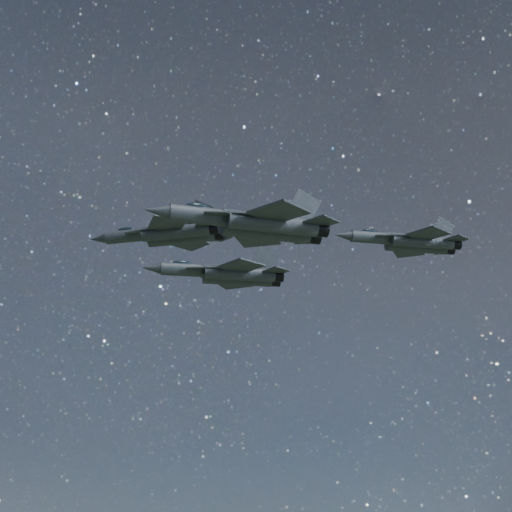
{
  "coord_description": "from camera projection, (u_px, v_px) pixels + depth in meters",
  "views": [
    {
      "loc": [
        -4.57,
        -84.51,
        128.48
      ],
      "look_at": [
        -0.36,
        -0.42,
        157.22
      ],
      "focal_mm": 55.0,
      "sensor_mm": 36.0,
      "label": 1
    }
  ],
  "objects": [
    {
      "name": "jet_right",
      "position": [
        255.0,
        224.0,
        74.49
      ],
      "size": [
        18.52,
        12.64,
        4.65
      ],
      "rotation": [
        0.0,
        0.0,
        0.23
      ],
      "color": "#2C3237"
    },
    {
      "name": "jet_lead",
      "position": [
        168.0,
        234.0,
        90.54
      ],
      "size": [
        17.23,
        11.57,
        4.35
      ],
      "rotation": [
        0.0,
        0.0,
        -0.31
      ],
      "color": "#2C3237"
    },
    {
      "name": "jet_left",
      "position": [
        227.0,
        274.0,
        101.54
      ],
      "size": [
        19.14,
        13.37,
        4.82
      ],
      "rotation": [
        0.0,
        0.0,
        0.12
      ],
      "color": "#2C3237"
    },
    {
      "name": "jet_slot",
      "position": [
        409.0,
        242.0,
        91.44
      ],
      "size": [
        15.79,
        10.97,
        3.97
      ],
      "rotation": [
        0.0,
        0.0,
        0.15
      ],
      "color": "#2C3237"
    }
  ]
}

